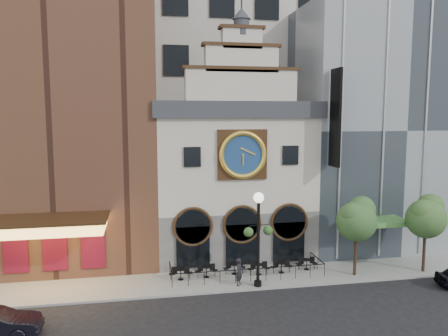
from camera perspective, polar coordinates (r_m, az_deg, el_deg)
name	(u,v)px	position (r m, az deg, el deg)	size (l,w,h in m)	color
ground	(255,291)	(29.53, 4.11, -15.71)	(120.00, 120.00, 0.00)	black
sidewalk	(246,276)	(31.75, 2.93, -13.89)	(44.00, 5.00, 0.15)	gray
clock_building	(231,173)	(35.18, 0.96, -0.69)	(12.60, 8.78, 18.65)	#605E5B
theater_building	(64,99)	(36.80, -20.22, 8.45)	(14.00, 15.60, 25.00)	#553023
retail_building	(368,129)	(41.49, 18.27, 4.91)	(14.00, 14.40, 20.00)	gray
office_tower	(208,32)	(47.65, -2.10, 17.38)	(20.00, 16.00, 40.00)	#BBB7A9
cafe_railing	(246,269)	(31.57, 2.93, -13.00)	(10.60, 2.60, 0.90)	black
bistro_0	(181,273)	(30.82, -5.68, -13.51)	(1.58, 0.68, 0.90)	black
bistro_1	(206,271)	(31.14, -2.32, -13.26)	(1.58, 0.68, 0.90)	black
bistro_2	(234,268)	(31.68, 1.35, -12.90)	(1.58, 0.68, 0.90)	black
bistro_3	(259,268)	(31.67, 4.56, -12.92)	(1.58, 0.68, 0.90)	black
bistro_4	(281,266)	(32.20, 7.51, -12.62)	(1.58, 0.68, 0.90)	black
bistro_5	(307,263)	(33.08, 10.75, -12.15)	(1.58, 0.68, 0.90)	black
pedestrian	(239,272)	(29.64, 2.02, -13.39)	(0.67, 0.44, 1.83)	black
lamppost	(258,229)	(28.67, 4.51, -7.91)	(1.99, 0.83, 6.27)	black
tree_left	(357,218)	(31.93, 16.98, -6.28)	(2.89, 2.78, 5.56)	#382619
tree_right	(426,215)	(34.41, 24.91, -5.64)	(2.90, 2.80, 5.59)	#382619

